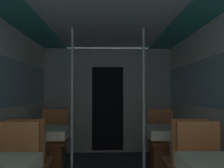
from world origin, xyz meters
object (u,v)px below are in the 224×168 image
Objects in this scene: chair_left_far_1 at (52,151)px; dining_table_right_1 at (172,134)px; chair_right_far_1 at (163,150)px; dining_table_left_1 at (43,134)px; support_pole_right_1 at (144,104)px; support_pole_left_1 at (72,104)px.

dining_table_right_1 is at bearing 161.41° from chair_left_far_1.
dining_table_left_1 is at bearing 18.59° from chair_right_far_1.
support_pole_right_1 reaches higher than dining_table_left_1.
dining_table_left_1 is 0.35× the size of support_pole_right_1.
support_pole_left_1 reaches higher than chair_right_far_1.
support_pole_right_1 is (-0.40, 0.00, 0.42)m from dining_table_right_1.
support_pole_left_1 is 1.00× the size of support_pole_right_1.
dining_table_left_1 is 0.70m from chair_left_far_1.
chair_left_far_1 is at bearing 123.31° from support_pole_left_1.
dining_table_left_1 is at bearing -180.00° from support_pole_left_1.
chair_right_far_1 is at bearing -180.00° from chair_left_far_1.
chair_left_far_1 is at bearing 161.41° from dining_table_right_1.
chair_right_far_1 is (1.79, 0.60, -0.36)m from dining_table_left_1.
chair_right_far_1 is at bearing 56.69° from support_pole_right_1.
support_pole_left_1 is 2.27× the size of chair_right_far_1.
chair_left_far_1 is (0.00, 0.60, -0.36)m from dining_table_left_1.
support_pole_left_1 is at bearing 23.36° from chair_right_far_1.
support_pole_left_1 and support_pole_right_1 have the same top height.
support_pole_left_1 is 1.70m from chair_right_far_1.
chair_left_far_1 is 1.00× the size of chair_right_far_1.
support_pole_left_1 reaches higher than dining_table_right_1.
chair_left_far_1 is 1.27× the size of dining_table_right_1.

